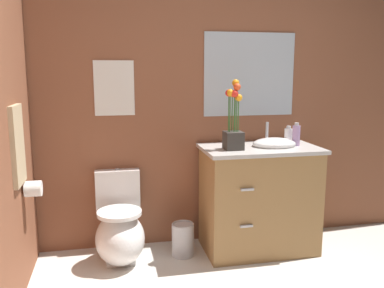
{
  "coord_description": "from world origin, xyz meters",
  "views": [
    {
      "loc": [
        -0.8,
        -1.56,
        1.48
      ],
      "look_at": [
        -0.17,
        1.42,
        0.93
      ],
      "focal_mm": 37.95,
      "sensor_mm": 36.0,
      "label": 1
    }
  ],
  "objects_px": {
    "toilet": "(120,231)",
    "lotion_bottle": "(296,135)",
    "toilet_paper_roll": "(33,189)",
    "wall_poster": "(114,88)",
    "soap_bottle": "(288,135)",
    "vanity_cabinet": "(259,197)",
    "hanging_towel": "(18,145)",
    "flower_vase": "(234,125)",
    "wall_mirror": "(250,75)",
    "trash_bin": "(183,239)"
  },
  "relations": [
    {
      "from": "toilet",
      "to": "trash_bin",
      "type": "bearing_deg",
      "value": -2.24
    },
    {
      "from": "vanity_cabinet",
      "to": "toilet_paper_roll",
      "type": "relative_size",
      "value": 9.6
    },
    {
      "from": "wall_mirror",
      "to": "toilet_paper_roll",
      "type": "height_order",
      "value": "wall_mirror"
    },
    {
      "from": "flower_vase",
      "to": "wall_mirror",
      "type": "distance_m",
      "value": 0.57
    },
    {
      "from": "toilet",
      "to": "hanging_towel",
      "type": "distance_m",
      "value": 1.04
    },
    {
      "from": "wall_poster",
      "to": "wall_mirror",
      "type": "distance_m",
      "value": 1.14
    },
    {
      "from": "flower_vase",
      "to": "toilet_paper_roll",
      "type": "xyz_separation_m",
      "value": [
        -1.47,
        -0.12,
        -0.39
      ]
    },
    {
      "from": "trash_bin",
      "to": "soap_bottle",
      "type": "bearing_deg",
      "value": 6.32
    },
    {
      "from": "toilet",
      "to": "lotion_bottle",
      "type": "height_order",
      "value": "lotion_bottle"
    },
    {
      "from": "trash_bin",
      "to": "wall_poster",
      "type": "xyz_separation_m",
      "value": [
        -0.5,
        0.29,
        1.21
      ]
    },
    {
      "from": "vanity_cabinet",
      "to": "wall_mirror",
      "type": "distance_m",
      "value": 1.04
    },
    {
      "from": "soap_bottle",
      "to": "wall_mirror",
      "type": "xyz_separation_m",
      "value": [
        -0.29,
        0.18,
        0.51
      ]
    },
    {
      "from": "wall_mirror",
      "to": "toilet_paper_roll",
      "type": "bearing_deg",
      "value": -164.91
    },
    {
      "from": "toilet",
      "to": "toilet_paper_roll",
      "type": "bearing_deg",
      "value": -161.35
    },
    {
      "from": "vanity_cabinet",
      "to": "toilet_paper_roll",
      "type": "bearing_deg",
      "value": -174.37
    },
    {
      "from": "lotion_bottle",
      "to": "wall_poster",
      "type": "bearing_deg",
      "value": 168.42
    },
    {
      "from": "vanity_cabinet",
      "to": "wall_mirror",
      "type": "height_order",
      "value": "wall_mirror"
    },
    {
      "from": "lotion_bottle",
      "to": "trash_bin",
      "type": "xyz_separation_m",
      "value": [
        -0.95,
        0.01,
        -0.83
      ]
    },
    {
      "from": "flower_vase",
      "to": "trash_bin",
      "type": "distance_m",
      "value": 1.01
    },
    {
      "from": "lotion_bottle",
      "to": "toilet_paper_roll",
      "type": "bearing_deg",
      "value": -175.28
    },
    {
      "from": "soap_bottle",
      "to": "lotion_bottle",
      "type": "distance_m",
      "value": 0.12
    },
    {
      "from": "lotion_bottle",
      "to": "wall_poster",
      "type": "xyz_separation_m",
      "value": [
        -1.45,
        0.3,
        0.38
      ]
    },
    {
      "from": "trash_bin",
      "to": "hanging_towel",
      "type": "xyz_separation_m",
      "value": [
        -1.14,
        -0.29,
        0.87
      ]
    },
    {
      "from": "wall_mirror",
      "to": "hanging_towel",
      "type": "height_order",
      "value": "wall_mirror"
    },
    {
      "from": "wall_poster",
      "to": "wall_mirror",
      "type": "xyz_separation_m",
      "value": [
        1.14,
        0.0,
        0.11
      ]
    },
    {
      "from": "trash_bin",
      "to": "toilet_paper_roll",
      "type": "distance_m",
      "value": 1.22
    },
    {
      "from": "soap_bottle",
      "to": "wall_mirror",
      "type": "bearing_deg",
      "value": 147.82
    },
    {
      "from": "toilet_paper_roll",
      "to": "wall_poster",
      "type": "bearing_deg",
      "value": 38.57
    },
    {
      "from": "flower_vase",
      "to": "soap_bottle",
      "type": "xyz_separation_m",
      "value": [
        0.54,
        0.16,
        -0.12
      ]
    },
    {
      "from": "vanity_cabinet",
      "to": "soap_bottle",
      "type": "distance_m",
      "value": 0.58
    },
    {
      "from": "trash_bin",
      "to": "wall_mirror",
      "type": "distance_m",
      "value": 1.49
    },
    {
      "from": "flower_vase",
      "to": "lotion_bottle",
      "type": "bearing_deg",
      "value": 5.32
    },
    {
      "from": "hanging_towel",
      "to": "flower_vase",
      "type": "bearing_deg",
      "value": 8.69
    },
    {
      "from": "wall_mirror",
      "to": "toilet_paper_roll",
      "type": "xyz_separation_m",
      "value": [
        -1.72,
        -0.46,
        -0.77
      ]
    },
    {
      "from": "toilet",
      "to": "toilet_paper_roll",
      "type": "distance_m",
      "value": 0.75
    },
    {
      "from": "lotion_bottle",
      "to": "wall_mirror",
      "type": "distance_m",
      "value": 0.65
    },
    {
      "from": "vanity_cabinet",
      "to": "trash_bin",
      "type": "xyz_separation_m",
      "value": [
        -0.64,
        0.01,
        -0.31
      ]
    },
    {
      "from": "wall_mirror",
      "to": "hanging_towel",
      "type": "xyz_separation_m",
      "value": [
        -1.78,
        -0.58,
        -0.44
      ]
    },
    {
      "from": "vanity_cabinet",
      "to": "hanging_towel",
      "type": "xyz_separation_m",
      "value": [
        -1.78,
        -0.29,
        0.56
      ]
    },
    {
      "from": "toilet",
      "to": "lotion_bottle",
      "type": "xyz_separation_m",
      "value": [
        1.45,
        -0.03,
        0.72
      ]
    },
    {
      "from": "trash_bin",
      "to": "toilet_paper_roll",
      "type": "bearing_deg",
      "value": -170.72
    },
    {
      "from": "vanity_cabinet",
      "to": "wall_poster",
      "type": "xyz_separation_m",
      "value": [
        -1.14,
        0.29,
        0.89
      ]
    },
    {
      "from": "hanging_towel",
      "to": "toilet_paper_roll",
      "type": "distance_m",
      "value": 0.35
    },
    {
      "from": "flower_vase",
      "to": "hanging_towel",
      "type": "height_order",
      "value": "flower_vase"
    },
    {
      "from": "soap_bottle",
      "to": "wall_poster",
      "type": "xyz_separation_m",
      "value": [
        -1.43,
        0.18,
        0.4
      ]
    },
    {
      "from": "flower_vase",
      "to": "wall_mirror",
      "type": "bearing_deg",
      "value": 54.67
    },
    {
      "from": "hanging_towel",
      "to": "toilet_paper_roll",
      "type": "relative_size",
      "value": 4.73
    },
    {
      "from": "flower_vase",
      "to": "wall_mirror",
      "type": "height_order",
      "value": "wall_mirror"
    },
    {
      "from": "lotion_bottle",
      "to": "toilet_paper_roll",
      "type": "relative_size",
      "value": 1.71
    },
    {
      "from": "toilet",
      "to": "soap_bottle",
      "type": "xyz_separation_m",
      "value": [
        1.43,
        0.08,
        0.7
      ]
    }
  ]
}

